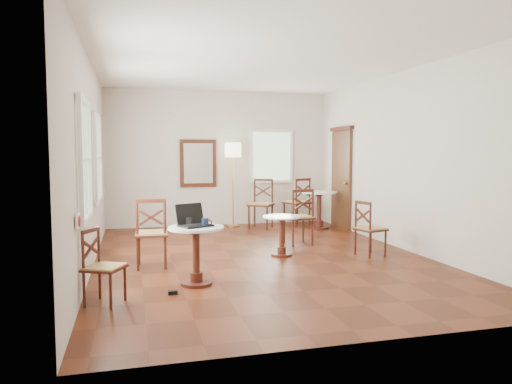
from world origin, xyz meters
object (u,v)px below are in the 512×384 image
mouse (199,225)px  chair_near_b (103,267)px  cafe_table_mid (282,231)px  chair_mid_a (299,217)px  chair_back_b (261,204)px  cafe_table_back (319,206)px  chair_back_a (298,202)px  chair_near_a (151,233)px  chair_mid_b (369,228)px  power_adapter (173,292)px  laptop (193,221)px  floor_lamp (233,156)px  cafe_table_near (196,249)px  navy_mug (206,222)px  water_glass (189,222)px

mouse → chair_near_b: bearing=-169.1°
cafe_table_mid → mouse: size_ratio=6.74×
chair_mid_a → chair_back_b: 1.99m
cafe_table_back → chair_back_a: 0.59m
chair_near_a → chair_mid_a: size_ratio=0.99×
chair_back_b → mouse: chair_back_b is taller
chair_near_a → chair_back_b: chair_back_b is taller
chair_mid_b → power_adapter: 3.49m
laptop → mouse: laptop is taller
chair_back_a → laptop: (-2.88, -4.20, 0.26)m
chair_near_b → chair_back_a: bearing=-12.3°
chair_back_b → power_adapter: 5.02m
chair_near_b → chair_back_a: (3.93, 4.76, 0.13)m
floor_lamp → mouse: 4.76m
cafe_table_near → power_adapter: size_ratio=6.79×
cafe_table_near → chair_back_a: 5.14m
chair_mid_b → floor_lamp: bearing=7.8°
chair_mid_b → power_adapter: chair_mid_b is taller
cafe_table_back → chair_back_a: bearing=120.8°
chair_mid_a → chair_back_a: 2.27m
navy_mug → floor_lamp: bearing=73.9°
cafe_table_mid → floor_lamp: floor_lamp is taller
chair_near_b → water_glass: water_glass is taller
cafe_table_back → floor_lamp: bearing=157.9°
chair_back_b → water_glass: bearing=-84.2°
cafe_table_near → cafe_table_back: (3.16, 3.76, 0.05)m
chair_mid_b → laptop: laptop is taller
chair_mid_b → cafe_table_mid: bearing=59.8°
chair_near_a → chair_mid_b: (3.37, -0.07, -0.06)m
cafe_table_back → chair_back_a: (-0.30, 0.51, 0.04)m
chair_near_b → cafe_table_back: bearing=-17.7°
mouse → chair_back_a: bearing=44.3°
cafe_table_mid → navy_mug: (-1.42, -1.37, 0.38)m
laptop → water_glass: (-0.05, -0.07, -0.01)m
chair_near_a → chair_mid_b: 3.38m
water_glass → cafe_table_near: bearing=-2.3°
chair_back_b → cafe_table_near: bearing=-83.3°
chair_mid_b → cafe_table_near: bearing=93.9°
cafe_table_back → power_adapter: cafe_table_back is taller
floor_lamp → power_adapter: floor_lamp is taller
chair_near_b → mouse: bearing=-39.5°
cafe_table_back → floor_lamp: 2.17m
mouse → cafe_table_near: bearing=149.0°
chair_back_b → water_glass: chair_back_b is taller
cafe_table_mid → laptop: 2.06m
water_glass → cafe_table_back: bearing=49.3°
cafe_table_near → cafe_table_back: bearing=50.0°
chair_near_b → laptop: (1.05, 0.56, 0.39)m
chair_mid_a → chair_back_a: chair_back_a is taller
cafe_table_mid → chair_back_a: 3.21m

